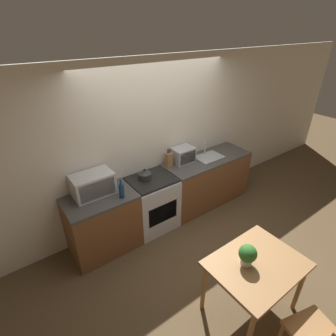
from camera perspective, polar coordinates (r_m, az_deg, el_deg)
name	(u,v)px	position (r m, az deg, el deg)	size (l,w,h in m)	color
ground_plane	(202,246)	(4.19, 7.35, -16.42)	(16.00, 16.00, 0.00)	brown
wall_back	(157,142)	(4.22, -2.51, 5.67)	(10.00, 0.06, 2.60)	silver
counter_left_run	(103,223)	(3.96, -13.96, -11.59)	(0.97, 0.62, 0.90)	brown
counter_right_run	(206,180)	(4.85, 8.24, -2.61)	(1.64, 0.62, 0.90)	brown
stove_range	(152,203)	(4.24, -3.48, -7.57)	(0.71, 0.62, 0.90)	silver
kettle	(145,175)	(3.96, -5.07, -1.46)	(0.20, 0.20, 0.17)	#2D2D2D
microwave	(93,185)	(3.69, -16.03, -3.48)	(0.55, 0.34, 0.31)	silver
bottle	(121,190)	(3.57, -10.09, -4.84)	(0.07, 0.07, 0.28)	navy
knife_block	(169,159)	(4.27, 0.19, 1.88)	(0.10, 0.09, 0.31)	#9E7042
toaster_oven	(183,155)	(4.41, 3.29, 2.85)	(0.36, 0.27, 0.26)	#ADAFB5
sink_basin	(209,157)	(4.65, 8.87, 2.44)	(0.48, 0.34, 0.24)	#ADAFB5
dining_table	(256,269)	(3.15, 18.59, -20.13)	(0.99, 0.76, 0.75)	#9E7042
potted_plant	(248,254)	(2.94, 16.94, -17.56)	(0.19, 0.19, 0.24)	beige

